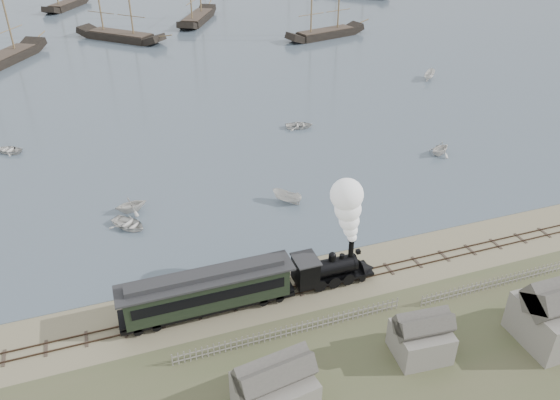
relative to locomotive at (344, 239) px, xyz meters
name	(u,v)px	position (x,y,z in m)	size (l,w,h in m)	color
ground	(331,267)	(-0.09, 2.00, -4.50)	(600.00, 600.00, 0.00)	tan
rail_track	(340,280)	(-0.09, 0.00, -4.45)	(120.00, 1.80, 0.16)	#3D2C21
picket_fence_west	(292,335)	(-6.59, -5.00, -4.50)	(19.00, 0.10, 1.20)	gray
picket_fence_east	(494,288)	(12.41, -5.50, -4.50)	(15.00, 0.10, 1.20)	gray
shed_mid	(418,353)	(1.91, -10.00, -4.50)	(4.00, 3.50, 3.60)	gray
shed_right	(552,337)	(12.91, -12.00, -4.50)	(6.00, 5.00, 5.10)	gray
locomotive	(344,239)	(0.00, 0.00, 0.00)	(7.83, 2.92, 9.76)	black
passenger_coach	(207,290)	(-12.19, 0.00, -2.27)	(14.57, 2.81, 3.54)	black
beached_dinghy	(275,274)	(-5.53, 2.37, -4.15)	(3.29, 2.35, 0.68)	silver
rowboat_0	(129,224)	(-17.19, 15.05, -4.01)	(4.13, 2.95, 0.85)	silver
rowboat_1	(131,204)	(-16.57, 18.14, -3.54)	(3.41, 2.94, 1.80)	silver
rowboat_2	(287,197)	(-0.01, 14.34, -3.75)	(3.54, 1.33, 1.37)	silver
rowboat_3	(299,125)	(8.83, 33.43, -4.02)	(3.98, 2.85, 0.83)	silver
rowboat_4	(440,148)	(23.00, 19.17, -3.53)	(3.45, 2.97, 1.82)	silver
rowboat_5	(429,75)	(38.63, 46.15, -3.67)	(3.96, 1.49, 1.53)	silver
rowboat_6	(8,150)	(-30.27, 38.62, -4.05)	(3.68, 2.63, 0.76)	silver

